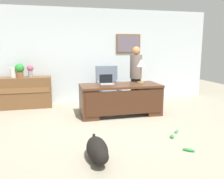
% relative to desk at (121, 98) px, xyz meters
% --- Properties ---
extents(ground_plane, '(12.00, 12.00, 0.00)m').
position_rel_desk_xyz_m(ground_plane, '(-0.30, -0.96, -0.40)').
color(ground_plane, '#9E937F').
extents(back_wall, '(7.00, 0.16, 2.70)m').
position_rel_desk_xyz_m(back_wall, '(-0.29, 1.63, 0.95)').
color(back_wall, silver).
rests_on(back_wall, ground_plane).
extents(desk, '(1.89, 0.83, 0.74)m').
position_rel_desk_xyz_m(desk, '(0.00, 0.00, 0.00)').
color(desk, '#4C2B19').
rests_on(desk, ground_plane).
extents(credenza, '(1.50, 0.50, 0.82)m').
position_rel_desk_xyz_m(credenza, '(-2.35, 1.28, 0.01)').
color(credenza, brown).
rests_on(credenza, ground_plane).
extents(armchair, '(0.60, 0.59, 1.09)m').
position_rel_desk_xyz_m(armchair, '(-0.09, 0.97, 0.08)').
color(armchair, slate).
rests_on(armchair, ground_plane).
extents(person_standing, '(0.32, 0.32, 1.63)m').
position_rel_desk_xyz_m(person_standing, '(0.61, 0.66, 0.43)').
color(person_standing, '#262323').
rests_on(person_standing, ground_plane).
extents(dog_lying, '(0.31, 0.85, 0.30)m').
position_rel_desk_xyz_m(dog_lying, '(-0.96, -2.15, -0.25)').
color(dog_lying, black).
rests_on(dog_lying, ground_plane).
extents(laptop, '(0.32, 0.22, 0.22)m').
position_rel_desk_xyz_m(laptop, '(-0.30, 0.17, 0.39)').
color(laptop, '#B2B5BA').
rests_on(laptop, desk).
extents(desk_lamp, '(0.22, 0.22, 0.58)m').
position_rel_desk_xyz_m(desk_lamp, '(0.56, 0.15, 0.79)').
color(desk_lamp, '#9E8447').
rests_on(desk_lamp, desk).
extents(vase_with_flowers, '(0.17, 0.17, 0.32)m').
position_rel_desk_xyz_m(vase_with_flowers, '(-2.13, 1.29, 0.61)').
color(vase_with_flowers, gray).
rests_on(vase_with_flowers, credenza).
extents(vase_empty, '(0.15, 0.15, 0.25)m').
position_rel_desk_xyz_m(vase_empty, '(-2.56, 1.29, 0.55)').
color(vase_empty, silver).
rests_on(vase_empty, credenza).
extents(potted_plant, '(0.24, 0.24, 0.36)m').
position_rel_desk_xyz_m(potted_plant, '(-2.39, 1.29, 0.62)').
color(potted_plant, brown).
rests_on(potted_plant, credenza).
extents(dog_toy_ball, '(0.07, 0.07, 0.07)m').
position_rel_desk_xyz_m(dog_toy_ball, '(0.48, -1.66, -0.37)').
color(dog_toy_ball, green).
rests_on(dog_toy_ball, ground_plane).
extents(dog_toy_bone, '(0.18, 0.16, 0.05)m').
position_rel_desk_xyz_m(dog_toy_bone, '(0.47, -2.22, -0.38)').
color(dog_toy_bone, green).
rests_on(dog_toy_bone, ground_plane).
extents(dog_toy_plush, '(0.14, 0.14, 0.05)m').
position_rel_desk_xyz_m(dog_toy_plush, '(0.71, -1.42, -0.38)').
color(dog_toy_plush, green).
rests_on(dog_toy_plush, ground_plane).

